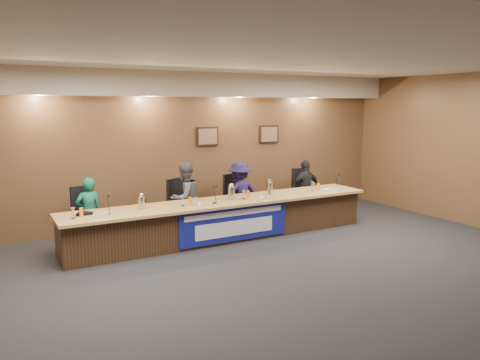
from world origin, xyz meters
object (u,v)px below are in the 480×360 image
(panelist_d, at_px, (306,188))
(carafe_mid, at_px, (231,193))
(panelist_c, at_px, (240,194))
(office_chair_d, at_px, (303,195))
(panelist_a, at_px, (89,212))
(panelist_b, at_px, (185,198))
(carafe_left, at_px, (141,203))
(office_chair_c, at_px, (238,202))
(dais_body, at_px, (224,220))
(office_chair_b, at_px, (183,209))
(office_chair_a, at_px, (88,220))
(banner, at_px, (235,224))
(speakerphone, at_px, (84,213))
(carafe_right, at_px, (270,188))

(panelist_d, relative_size, carafe_mid, 5.24)
(panelist_c, xyz_separation_m, office_chair_d, (1.71, 0.10, -0.20))
(office_chair_d, bearing_deg, panelist_c, -155.98)
(panelist_a, xyz_separation_m, panelist_c, (3.10, 0.00, 0.05))
(panelist_a, height_order, carafe_mid, panelist_a)
(panelist_b, height_order, carafe_left, panelist_b)
(panelist_a, height_order, office_chair_c, panelist_a)
(dais_body, height_order, carafe_mid, carafe_mid)
(carafe_mid, bearing_deg, office_chair_b, 128.17)
(panelist_d, relative_size, office_chair_a, 2.70)
(panelist_c, bearing_deg, banner, 49.48)
(office_chair_c, xyz_separation_m, speakerphone, (-3.31, -0.75, 0.30))
(panelist_b, bearing_deg, dais_body, 104.74)
(banner, distance_m, carafe_mid, 0.64)
(office_chair_c, distance_m, speakerphone, 3.41)
(office_chair_b, height_order, office_chair_c, same)
(panelist_b, xyz_separation_m, panelist_d, (2.96, 0.00, -0.06))
(dais_body, bearing_deg, speakerphone, 178.83)
(banner, xyz_separation_m, speakerphone, (-2.57, 0.47, 0.40))
(dais_body, distance_m, office_chair_a, 2.50)
(carafe_left, relative_size, carafe_mid, 0.92)
(office_chair_a, relative_size, office_chair_b, 1.00)
(panelist_c, distance_m, carafe_mid, 0.96)
(office_chair_a, relative_size, office_chair_c, 1.00)
(dais_body, xyz_separation_m, banner, (0.00, -0.41, 0.03))
(carafe_right, bearing_deg, panelist_b, 157.48)
(speakerphone, bearing_deg, panelist_a, 72.16)
(panelist_a, xyz_separation_m, carafe_left, (0.75, -0.71, 0.23))
(panelist_d, xyz_separation_m, office_chair_d, (0.00, 0.10, -0.17))
(office_chair_d, bearing_deg, panelist_d, -69.32)
(office_chair_b, xyz_separation_m, carafe_right, (1.57, -0.75, 0.39))
(office_chair_d, xyz_separation_m, carafe_right, (-1.40, -0.75, 0.39))
(banner, xyz_separation_m, office_chair_c, (0.74, 1.21, 0.10))
(panelist_b, height_order, panelist_d, panelist_b)
(banner, relative_size, panelist_b, 1.54)
(dais_body, xyz_separation_m, carafe_right, (1.05, 0.05, 0.52))
(office_chair_b, bearing_deg, panelist_b, -114.14)
(panelist_d, relative_size, speakerphone, 4.05)
(panelist_d, relative_size, carafe_right, 5.26)
(office_chair_d, xyz_separation_m, carafe_mid, (-2.31, -0.83, 0.39))
(dais_body, distance_m, carafe_right, 1.17)
(banner, distance_m, carafe_left, 1.74)
(panelist_d, xyz_separation_m, office_chair_a, (-4.81, 0.10, -0.17))
(dais_body, height_order, panelist_d, panelist_d)
(panelist_c, xyz_separation_m, office_chair_b, (-1.25, 0.10, -0.20))
(dais_body, distance_m, carafe_left, 1.70)
(banner, height_order, carafe_right, carafe_right)
(carafe_left, bearing_deg, office_chair_a, 132.80)
(panelist_b, bearing_deg, panelist_a, -21.81)
(carafe_mid, xyz_separation_m, speakerphone, (-2.71, 0.08, -0.10))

